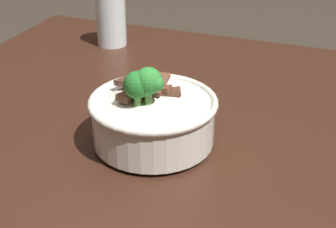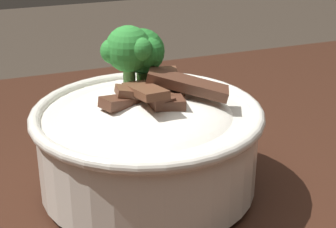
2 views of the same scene
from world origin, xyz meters
TOP-DOWN VIEW (x-y plane):
  - dining_table at (0.00, 0.00)m, footprint 1.35×1.00m
  - rice_bowl at (-0.09, -0.10)m, footprint 0.23×0.23m
  - drinking_glass at (-0.39, 0.33)m, footprint 0.08×0.08m

SIDE VIEW (x-z plane):
  - dining_table at x=0.00m, z-range 0.31..1.15m
  - drinking_glass at x=-0.39m, z-range 0.83..0.96m
  - rice_bowl at x=-0.09m, z-range 0.82..0.98m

